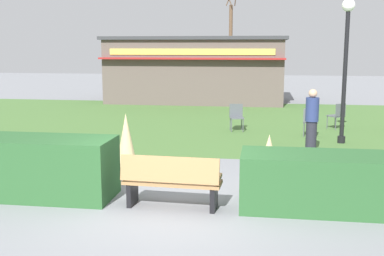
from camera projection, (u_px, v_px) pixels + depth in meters
ground_plane at (165, 211)px, 8.06m from camera, size 80.00×80.00×0.00m
lawn_patch at (219, 121)px, 17.79m from camera, size 36.00×12.00×0.01m
park_bench at (171, 181)px, 8.13m from camera, size 1.72×0.60×0.95m
hedge_left at (46, 168)px, 8.76m from camera, size 2.51×1.10×1.12m
hedge_right at (318, 182)px, 8.09m from camera, size 2.63×1.10×0.97m
ornamental_grass_behind_left at (126, 144)px, 10.27m from camera, size 0.54×0.54×1.35m
ornamental_grass_behind_right at (269, 163)px, 9.08m from camera, size 0.62×0.62×1.12m
lamppost_mid at (346, 54)px, 13.35m from camera, size 0.36×0.36×4.08m
food_kiosk at (197, 69)px, 24.10m from camera, size 8.92×4.63×3.25m
cafe_chair_west at (338, 114)px, 15.95m from camera, size 0.62×0.62×0.89m
cafe_chair_east at (236, 115)px, 15.71m from camera, size 0.51×0.51×0.89m
cafe_chair_center at (311, 120)px, 14.66m from camera, size 0.48×0.48×0.89m
person_standing at (312, 121)px, 12.32m from camera, size 0.34×0.34×1.69m
parked_car_west_slot at (168, 77)px, 33.15m from camera, size 4.28×2.22×1.20m
parked_car_center_slot at (242, 78)px, 32.39m from camera, size 4.22×2.09×1.20m
tree_right_bg at (231, 42)px, 36.87m from camera, size 0.91×0.96×7.00m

